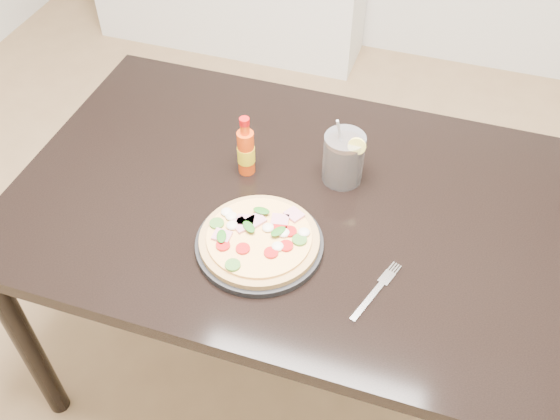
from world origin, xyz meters
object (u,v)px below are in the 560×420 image
(dining_table, at_px, (295,222))
(plate, at_px, (259,244))
(cola_cup, at_px, (343,159))
(pizza, at_px, (259,238))
(hot_sauce_bottle, at_px, (246,151))
(fork, at_px, (377,290))

(dining_table, relative_size, plate, 4.77)
(cola_cup, bearing_deg, pizza, -113.79)
(hot_sauce_bottle, xyz_separation_m, fork, (0.40, -0.27, -0.06))
(pizza, distance_m, fork, 0.29)
(pizza, bearing_deg, plate, -60.37)
(pizza, xyz_separation_m, hot_sauce_bottle, (-0.12, 0.23, 0.04))
(dining_table, relative_size, pizza, 5.11)
(plate, height_order, fork, plate)
(plate, relative_size, pizza, 1.07)
(dining_table, xyz_separation_m, fork, (0.25, -0.21, 0.09))
(pizza, height_order, cola_cup, cola_cup)
(dining_table, bearing_deg, plate, -100.70)
(plate, bearing_deg, hot_sauce_bottle, 116.69)
(hot_sauce_bottle, relative_size, fork, 0.92)
(dining_table, xyz_separation_m, cola_cup, (0.09, 0.11, 0.15))
(fork, bearing_deg, cola_cup, 135.96)
(plate, height_order, hot_sauce_bottle, hot_sauce_bottle)
(plate, bearing_deg, cola_cup, 66.49)
(pizza, relative_size, hot_sauce_bottle, 1.62)
(hot_sauce_bottle, bearing_deg, cola_cup, 12.01)
(dining_table, bearing_deg, fork, -40.01)
(fork, bearing_deg, pizza, -168.68)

